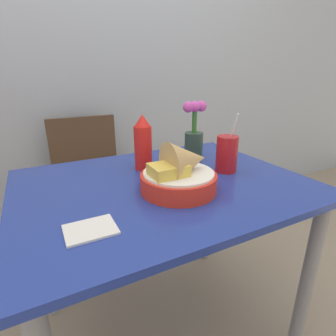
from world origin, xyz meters
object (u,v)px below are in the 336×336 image
food_basket (181,173)px  drink_cup (227,155)px  chair_far_window (89,175)px  ketchup_bottle (143,143)px  flower_vase (194,134)px

food_basket → drink_cup: 0.26m
chair_far_window → ketchup_bottle: size_ratio=3.84×
ketchup_bottle → drink_cup: 0.34m
food_basket → drink_cup: size_ratio=1.09×
food_basket → flower_vase: bearing=51.1°
flower_vase → drink_cup: bearing=-84.7°
chair_far_window → ketchup_bottle: bearing=-78.9°
drink_cup → ketchup_bottle: bearing=148.4°
drink_cup → flower_vase: size_ratio=0.90×
flower_vase → food_basket: bearing=-128.9°
chair_far_window → food_basket: food_basket is taller
ketchup_bottle → chair_far_window: bearing=101.1°
food_basket → drink_cup: drink_cup is taller
food_basket → ketchup_bottle: ketchup_bottle is taller
drink_cup → flower_vase: 0.22m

